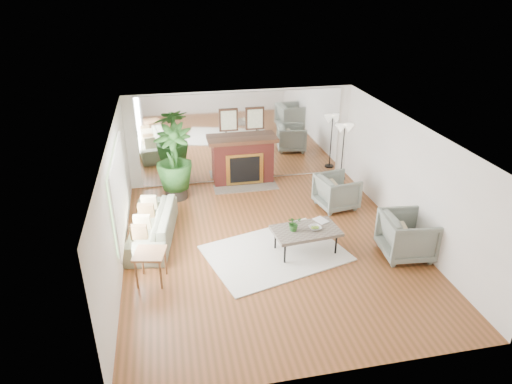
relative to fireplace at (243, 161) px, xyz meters
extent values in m
plane|color=brown|center=(0.00, -3.26, -0.66)|extent=(7.00, 7.00, 0.00)
cube|color=white|center=(-2.99, -3.26, 0.59)|extent=(0.02, 7.00, 2.50)
cube|color=white|center=(2.99, -3.26, 0.59)|extent=(0.02, 7.00, 2.50)
cube|color=white|center=(0.00, 0.23, 0.59)|extent=(6.00, 0.02, 2.50)
cube|color=silver|center=(0.00, 0.21, 0.59)|extent=(5.40, 0.04, 2.40)
cube|color=#B2E09E|center=(-2.96, -2.86, 0.69)|extent=(0.04, 2.40, 1.50)
cube|color=maroon|center=(0.00, 0.02, -0.06)|extent=(1.60, 0.40, 1.20)
cube|color=gold|center=(0.00, -0.19, -0.18)|extent=(1.00, 0.04, 0.85)
cube|color=black|center=(0.00, -0.21, -0.18)|extent=(0.80, 0.04, 0.70)
cube|color=#6B6254|center=(0.00, -0.33, -0.64)|extent=(1.70, 0.55, 0.03)
cube|color=#462416|center=(0.00, 0.00, 0.56)|extent=(1.85, 0.46, 0.10)
cube|color=black|center=(-0.35, 0.17, 1.09)|extent=(0.50, 0.04, 0.60)
cube|color=black|center=(0.35, 0.17, 1.09)|extent=(0.50, 0.04, 0.60)
cube|color=white|center=(0.02, -3.58, -0.65)|extent=(3.11, 2.57, 0.03)
cube|color=#6B6254|center=(0.64, -3.63, -0.16)|extent=(1.40, 0.91, 0.07)
cylinder|color=black|center=(0.12, -3.96, -0.43)|extent=(0.04, 0.04, 0.46)
cylinder|color=black|center=(1.22, -3.85, -0.43)|extent=(0.04, 0.04, 0.46)
cylinder|color=black|center=(0.06, -3.41, -0.43)|extent=(0.04, 0.04, 0.46)
cylinder|color=black|center=(1.16, -3.30, -0.43)|extent=(0.04, 0.04, 0.46)
imported|color=gray|center=(-2.45, -2.48, -0.33)|extent=(1.21, 2.37, 0.66)
imported|color=gray|center=(1.97, -1.85, -0.25)|extent=(1.04, 1.02, 0.82)
imported|color=gray|center=(2.60, -4.15, -0.21)|extent=(1.08, 1.06, 0.91)
cube|color=olive|center=(-2.44, -4.01, -0.06)|extent=(0.65, 0.65, 0.04)
cylinder|color=olive|center=(-2.70, -4.18, -0.36)|extent=(0.04, 0.04, 0.59)
cylinder|color=olive|center=(-2.27, -4.28, -0.36)|extent=(0.04, 0.04, 0.59)
cylinder|color=olive|center=(-2.61, -3.75, -0.36)|extent=(0.04, 0.04, 0.59)
cylinder|color=olive|center=(-2.18, -3.85, -0.36)|extent=(0.04, 0.04, 0.59)
cylinder|color=black|center=(-1.84, -0.56, -0.46)|extent=(0.56, 0.56, 0.40)
imported|color=#2F6224|center=(-1.84, -0.56, 0.44)|extent=(1.15, 1.15, 1.65)
cylinder|color=black|center=(2.70, -0.27, -0.64)|extent=(0.26, 0.26, 0.04)
cylinder|color=black|center=(2.70, -0.27, 0.10)|extent=(0.03, 0.03, 1.51)
cone|color=beige|center=(2.59, -0.27, 0.81)|extent=(0.28, 0.28, 0.21)
cone|color=beige|center=(2.81, -0.27, 0.81)|extent=(0.28, 0.28, 0.21)
imported|color=#2F6224|center=(0.38, -3.62, 0.03)|extent=(0.32, 0.29, 0.31)
imported|color=olive|center=(0.82, -3.66, -0.10)|extent=(0.28, 0.28, 0.06)
imported|color=olive|center=(0.94, -3.40, -0.12)|extent=(0.32, 0.36, 0.02)
camera|label=1|loc=(-1.93, -11.22, 4.53)|focal=32.00mm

